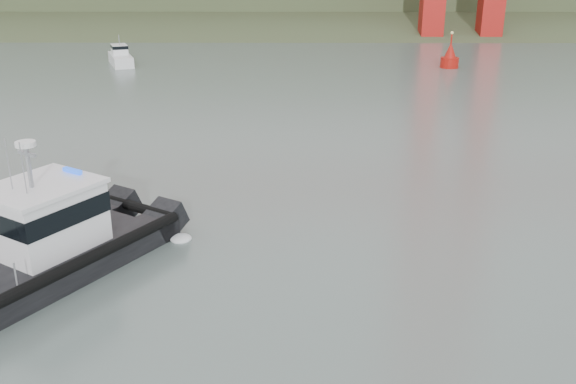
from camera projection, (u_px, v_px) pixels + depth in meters
name	position (u px, v px, depth m)	size (l,w,h in m)	color
ground	(328.00, 384.00, 18.59)	(400.00, 400.00, 0.00)	#53635F
patrol_boat	(39.00, 242.00, 24.33)	(9.59, 11.85, 5.53)	black
motorboat	(120.00, 57.00, 68.92)	(3.99, 6.24, 3.26)	white
nav_buoy	(450.00, 58.00, 67.08)	(1.90, 1.90, 3.96)	#A6120B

